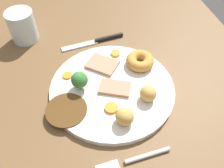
{
  "coord_description": "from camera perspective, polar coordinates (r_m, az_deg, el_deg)",
  "views": [
    {
      "loc": [
        -36.6,
        7.35,
        50.02
      ],
      "look_at": [
        -0.02,
        -1.68,
        6.0
      ],
      "focal_mm": 39.39,
      "sensor_mm": 36.0,
      "label": 1
    }
  ],
  "objects": [
    {
      "name": "dining_table",
      "position": [
        0.61,
        -1.54,
        -2.84
      ],
      "size": [
        120.0,
        84.0,
        3.6
      ],
      "primitive_type": "cube",
      "color": "brown",
      "rests_on": "ground"
    },
    {
      "name": "dinner_plate",
      "position": [
        0.59,
        0.0,
        -1.07
      ],
      "size": [
        29.76,
        29.76,
        1.4
      ],
      "primitive_type": "cylinder",
      "color": "white",
      "rests_on": "dining_table"
    },
    {
      "name": "gravy_pool",
      "position": [
        0.55,
        -10.58,
        -5.91
      ],
      "size": [
        9.29,
        9.29,
        0.3
      ],
      "primitive_type": "cylinder",
      "color": "#563819",
      "rests_on": "dinner_plate"
    },
    {
      "name": "meat_slice_main",
      "position": [
        0.63,
        -2.27,
        4.56
      ],
      "size": [
        9.09,
        9.35,
        0.8
      ],
      "primitive_type": "cube",
      "rotation": [
        0.0,
        0.0,
        0.88
      ],
      "color": "tan",
      "rests_on": "dinner_plate"
    },
    {
      "name": "meat_slice_under",
      "position": [
        0.58,
        0.68,
        -0.88
      ],
      "size": [
        7.03,
        8.49,
        0.8
      ],
      "primitive_type": "cube",
      "rotation": [
        0.0,
        0.0,
        4.29
      ],
      "color": "tan",
      "rests_on": "dinner_plate"
    },
    {
      "name": "yorkshire_pudding",
      "position": [
        0.63,
        6.51,
        5.37
      ],
      "size": [
        7.17,
        7.17,
        2.71
      ],
      "primitive_type": "torus",
      "color": "#C68938",
      "rests_on": "dinner_plate"
    },
    {
      "name": "roast_potato_left",
      "position": [
        0.56,
        8.42,
        -2.2
      ],
      "size": [
        5.13,
        5.06,
        3.64
      ],
      "primitive_type": "ellipsoid",
      "rotation": [
        0.0,
        0.0,
        0.46
      ],
      "color": "tan",
      "rests_on": "dinner_plate"
    },
    {
      "name": "roast_potato_right",
      "position": [
        0.52,
        2.97,
        -7.57
      ],
      "size": [
        5.45,
        5.47,
        3.67
      ],
      "primitive_type": "ellipsoid",
      "rotation": [
        0.0,
        0.0,
        4.11
      ],
      "color": "tan",
      "rests_on": "dinner_plate"
    },
    {
      "name": "carrot_coin_front",
      "position": [
        0.66,
        0.82,
        7.11
      ],
      "size": [
        2.54,
        2.54,
        0.53
      ],
      "primitive_type": "cylinder",
      "color": "orange",
      "rests_on": "dinner_plate"
    },
    {
      "name": "carrot_coin_back",
      "position": [
        0.62,
        -10.31,
        1.97
      ],
      "size": [
        2.38,
        2.38,
        0.43
      ],
      "primitive_type": "cylinder",
      "color": "orange",
      "rests_on": "dinner_plate"
    },
    {
      "name": "carrot_coin_side",
      "position": [
        0.55,
        -0.25,
        -5.56
      ],
      "size": [
        2.95,
        2.95,
        0.65
      ],
      "primitive_type": "cylinder",
      "color": "orange",
      "rests_on": "dinner_plate"
    },
    {
      "name": "broccoli_floret",
      "position": [
        0.57,
        -7.57,
        0.92
      ],
      "size": [
        3.93,
        3.93,
        4.71
      ],
      "color": "#8CB766",
      "rests_on": "dinner_plate"
    },
    {
      "name": "fork",
      "position": [
        0.5,
        4.52,
        -17.25
      ],
      "size": [
        2.42,
        15.31,
        0.9
      ],
      "rotation": [
        0.0,
        0.0,
        1.63
      ],
      "color": "silver",
      "rests_on": "dining_table"
    },
    {
      "name": "knife",
      "position": [
        0.73,
        -3.2,
        10.07
      ],
      "size": [
        3.68,
        18.54,
        1.2
      ],
      "rotation": [
        0.0,
        0.0,
        1.69
      ],
      "color": "black",
      "rests_on": "dining_table"
    },
    {
      "name": "water_glass",
      "position": [
        0.75,
        -20.1,
        12.5
      ],
      "size": [
        7.57,
        7.57,
        8.92
      ],
      "primitive_type": "cylinder",
      "color": "silver",
      "rests_on": "dining_table"
    }
  ]
}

